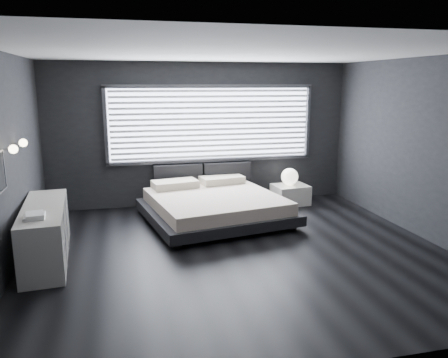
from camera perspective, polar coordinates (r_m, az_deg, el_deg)
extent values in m
plane|color=black|center=(6.45, 1.79, -9.44)|extent=(6.00, 6.00, 0.00)
plane|color=silver|center=(5.99, 1.97, 16.24)|extent=(6.00, 6.00, 0.00)
cube|color=black|center=(8.72, -2.93, 5.84)|extent=(6.00, 0.04, 2.80)
cube|color=black|center=(3.56, 13.71, -4.34)|extent=(6.00, 0.04, 2.80)
cube|color=black|center=(6.02, -26.85, 1.50)|extent=(0.04, 5.50, 2.80)
cube|color=black|center=(7.44, 24.81, 3.55)|extent=(0.04, 5.50, 2.80)
cube|color=white|center=(8.72, -1.62, 7.24)|extent=(4.00, 0.02, 1.38)
cube|color=#47474C|center=(8.51, -15.24, 6.68)|extent=(0.06, 0.08, 1.48)
cube|color=#47474C|center=(9.33, 10.88, 7.36)|extent=(0.06, 0.08, 1.48)
cube|color=#47474C|center=(8.65, -1.61, 12.04)|extent=(4.14, 0.08, 0.06)
cube|color=#47474C|center=(8.79, -1.55, 2.48)|extent=(4.14, 0.08, 0.06)
cube|color=silver|center=(8.66, -1.54, 7.20)|extent=(3.94, 0.03, 1.32)
cube|color=black|center=(8.67, -6.01, 0.19)|extent=(0.96, 0.16, 0.52)
cube|color=black|center=(8.85, 0.41, 0.51)|extent=(0.96, 0.16, 0.52)
cylinder|color=silver|center=(6.03, -26.47, 3.48)|extent=(0.10, 0.02, 0.02)
sphere|color=#FFE5B7|center=(6.01, -25.82, 3.53)|extent=(0.11, 0.11, 0.11)
cylinder|color=silver|center=(6.61, -25.35, 4.27)|extent=(0.10, 0.02, 0.02)
sphere|color=#FFE5B7|center=(6.60, -24.75, 4.31)|extent=(0.11, 0.11, 0.11)
cube|color=#47474C|center=(5.78, -27.02, -1.47)|extent=(0.01, 0.46, 0.02)
cube|color=#47474C|center=(5.95, -26.74, 1.20)|extent=(0.01, 0.02, 0.46)
cube|color=black|center=(6.66, -6.26, -8.37)|extent=(0.15, 0.15, 0.09)
cube|color=black|center=(7.47, 8.79, -6.11)|extent=(0.15, 0.15, 0.09)
cube|color=black|center=(8.32, -10.00, -4.21)|extent=(0.15, 0.15, 0.09)
cube|color=black|center=(8.98, 2.64, -2.79)|extent=(0.15, 0.15, 0.09)
cube|color=black|center=(7.75, -1.13, -4.28)|extent=(2.70, 2.61, 0.17)
cube|color=beige|center=(7.70, -1.14, -2.92)|extent=(2.42, 2.42, 0.21)
cube|color=beige|center=(8.26, -6.42, -0.67)|extent=(0.90, 0.59, 0.14)
cube|color=beige|center=(8.58, -0.30, -0.09)|extent=(0.90, 0.59, 0.14)
cube|color=silver|center=(8.92, 8.65, -2.01)|extent=(0.72, 0.62, 0.39)
sphere|color=white|center=(8.87, 8.57, 0.31)|extent=(0.34, 0.34, 0.34)
cube|color=silver|center=(6.53, -22.29, -6.54)|extent=(0.67, 1.95, 0.77)
cube|color=#47474C|center=(6.51, -19.89, -6.40)|extent=(0.14, 1.89, 0.75)
cube|color=white|center=(5.91, -23.52, -4.49)|extent=(0.27, 0.34, 0.04)
cube|color=white|center=(5.88, -23.48, -4.23)|extent=(0.25, 0.31, 0.03)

